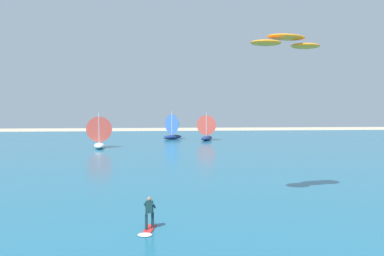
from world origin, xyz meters
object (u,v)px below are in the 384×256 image
(sailboat_mid_right, at_px, (175,126))
(sailboat_heeled_over, at_px, (208,127))
(kite, at_px, (286,41))
(kitesurfer, at_px, (149,219))
(sailboat_mid_left, at_px, (99,132))

(sailboat_mid_right, bearing_deg, sailboat_heeled_over, -25.45)
(kite, height_order, sailboat_heeled_over, kite)
(kitesurfer, relative_size, sailboat_mid_right, 0.39)
(sailboat_mid_right, bearing_deg, sailboat_mid_left, -129.15)
(sailboat_mid_left, distance_m, sailboat_heeled_over, 20.88)
(kitesurfer, bearing_deg, sailboat_mid_right, 86.66)
(kitesurfer, height_order, kite, kite)
(sailboat_heeled_over, relative_size, sailboat_mid_right, 0.98)
(kitesurfer, bearing_deg, sailboat_mid_left, 102.30)
(sailboat_heeled_over, bearing_deg, kite, -90.54)
(kite, bearing_deg, sailboat_mid_right, 96.34)
(sailboat_mid_left, relative_size, sailboat_mid_right, 1.01)
(kitesurfer, height_order, sailboat_mid_right, sailboat_mid_right)
(kite, distance_m, sailboat_mid_right, 49.30)
(kitesurfer, distance_m, kite, 13.77)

